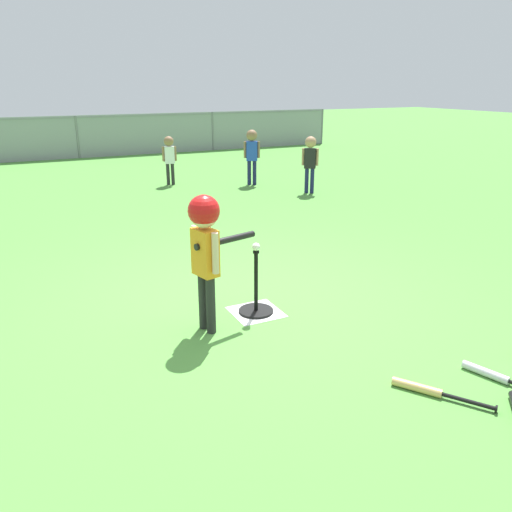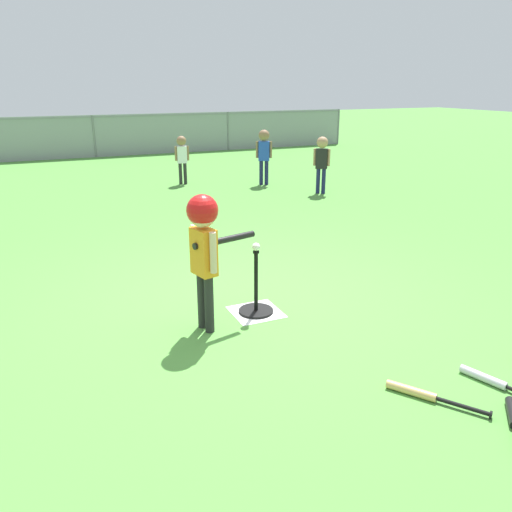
{
  "view_description": "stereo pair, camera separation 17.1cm",
  "coord_description": "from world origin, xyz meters",
  "views": [
    {
      "loc": [
        -1.92,
        -4.13,
        2.02
      ],
      "look_at": [
        -0.02,
        -0.28,
        0.55
      ],
      "focal_mm": 35.82,
      "sensor_mm": 36.0,
      "label": 1
    },
    {
      "loc": [
        -1.77,
        -4.21,
        2.02
      ],
      "look_at": [
        -0.02,
        -0.28,
        0.55
      ],
      "focal_mm": 35.82,
      "sensor_mm": 36.0,
      "label": 2
    }
  ],
  "objects": [
    {
      "name": "baseball_on_tee",
      "position": [
        -0.02,
        -0.28,
        0.63
      ],
      "size": [
        0.07,
        0.07,
        0.07
      ],
      "primitive_type": "sphere",
      "color": "white",
      "rests_on": "batting_tee"
    },
    {
      "name": "batter_child",
      "position": [
        -0.54,
        -0.41,
        0.84
      ],
      "size": [
        0.63,
        0.33,
        1.18
      ],
      "color": "#262626",
      "rests_on": "ground_plane"
    },
    {
      "name": "home_plate",
      "position": [
        -0.02,
        -0.28,
        0.0
      ],
      "size": [
        0.44,
        0.44,
        0.01
      ],
      "primitive_type": "cube",
      "color": "white",
      "rests_on": "ground_plane"
    },
    {
      "name": "fielder_deep_right",
      "position": [
        1.12,
        6.04,
        0.63
      ],
      "size": [
        0.29,
        0.19,
        0.98
      ],
      "color": "#262626",
      "rests_on": "ground_plane"
    },
    {
      "name": "spare_bat_silver",
      "position": [
        1.01,
        -2.05,
        0.03
      ],
      "size": [
        0.26,
        0.65,
        0.06
      ],
      "color": "silver",
      "rests_on": "ground_plane"
    },
    {
      "name": "fielder_deep_left",
      "position": [
        3.25,
        4.07,
        0.68
      ],
      "size": [
        0.26,
        0.23,
        1.06
      ],
      "color": "#191E4C",
      "rests_on": "ground_plane"
    },
    {
      "name": "outfield_fence",
      "position": [
        0.0,
        10.92,
        0.62
      ],
      "size": [
        16.06,
        0.06,
        1.15
      ],
      "color": "slate",
      "rests_on": "ground_plane"
    },
    {
      "name": "spare_bat_wood",
      "position": [
        0.45,
        -1.97,
        0.03
      ],
      "size": [
        0.43,
        0.59,
        0.06
      ],
      "color": "#DBB266",
      "rests_on": "ground_plane"
    },
    {
      "name": "fielder_near_left",
      "position": [
        2.63,
        5.31,
        0.71
      ],
      "size": [
        0.3,
        0.22,
        1.11
      ],
      "color": "#191E4C",
      "rests_on": "ground_plane"
    },
    {
      "name": "batting_tee",
      "position": [
        -0.02,
        -0.28,
        0.09
      ],
      "size": [
        0.32,
        0.32,
        0.6
      ],
      "color": "black",
      "rests_on": "ground_plane"
    },
    {
      "name": "ground_plane",
      "position": [
        0.0,
        0.0,
        0.0
      ],
      "size": [
        60.0,
        60.0,
        0.0
      ],
      "primitive_type": "plane",
      "color": "#51933D"
    }
  ]
}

